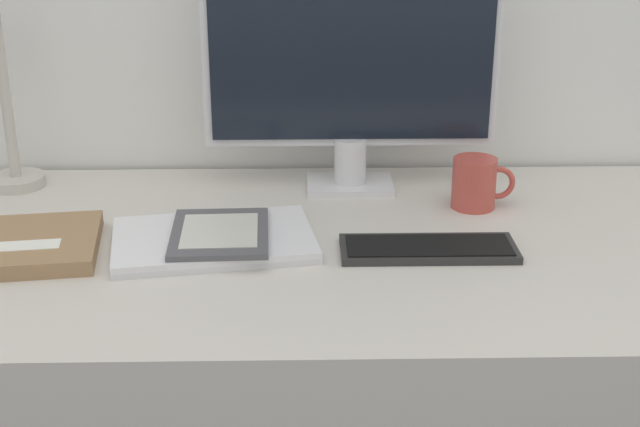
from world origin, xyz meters
TOP-DOWN VIEW (x-y plane):
  - desk at (0.00, 0.17)m, footprint 1.46×0.73m
  - monitor at (0.04, 0.43)m, footprint 0.53×0.11m
  - keyboard at (0.15, 0.13)m, footprint 0.27×0.10m
  - laptop at (-0.19, 0.16)m, footprint 0.34×0.25m
  - ereader at (-0.17, 0.15)m, footprint 0.16×0.20m
  - desk_lamp at (-0.58, 0.45)m, footprint 0.11×0.11m
  - notebook at (-0.47, 0.14)m, footprint 0.24×0.23m
  - coffee_mug at (0.26, 0.32)m, footprint 0.11×0.08m

SIDE VIEW (x-z plane):
  - desk at x=0.00m, z-range 0.00..0.70m
  - keyboard at x=0.15m, z-range 0.70..0.72m
  - laptop at x=-0.19m, z-range 0.70..0.72m
  - notebook at x=-0.47m, z-range 0.70..0.73m
  - ereader at x=-0.17m, z-range 0.72..0.73m
  - coffee_mug at x=0.26m, z-range 0.70..0.79m
  - desk_lamp at x=-0.58m, z-range 0.75..1.16m
  - monitor at x=0.04m, z-range 0.72..1.23m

